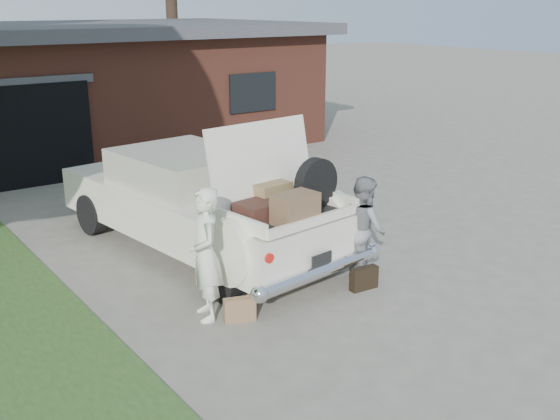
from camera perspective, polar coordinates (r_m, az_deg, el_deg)
ground at (r=8.92m, az=2.29°, el=-7.70°), size 90.00×90.00×0.00m
house at (r=18.89m, az=-17.60°, el=10.25°), size 12.80×7.80×3.30m
sedan at (r=10.48m, az=-6.99°, el=0.79°), size 2.73×5.68×2.26m
woman_left at (r=8.13m, az=-6.52°, el=-3.88°), size 0.56×0.71×1.70m
woman_right at (r=9.36m, az=7.30°, el=-1.58°), size 0.75×0.87×1.52m
suitcase_left at (r=8.27m, az=-3.53°, el=-8.65°), size 0.42×0.25×0.31m
suitcase_right at (r=9.20m, az=7.32°, el=-5.93°), size 0.43×0.17×0.32m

